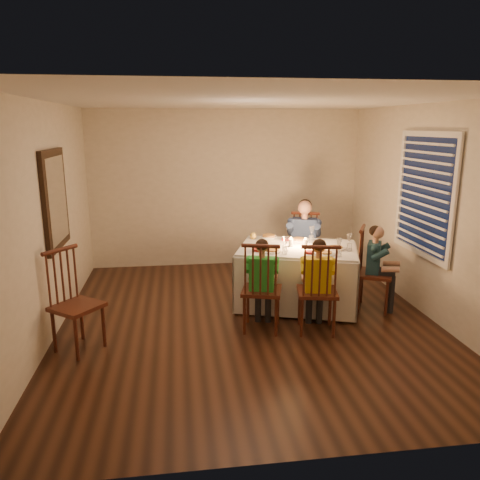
{
  "coord_description": "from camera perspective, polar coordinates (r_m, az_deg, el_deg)",
  "views": [
    {
      "loc": [
        -0.83,
        -5.29,
        2.33
      ],
      "look_at": [
        -0.08,
        0.15,
        0.99
      ],
      "focal_mm": 35.0,
      "sensor_mm": 36.0,
      "label": 1
    }
  ],
  "objects": [
    {
      "name": "ground",
      "position": [
        5.84,
        1.03,
        -9.78
      ],
      "size": [
        5.0,
        5.0,
        0.0
      ],
      "primitive_type": "plane",
      "color": "black",
      "rests_on": "ground"
    },
    {
      "name": "wall_left",
      "position": [
        5.57,
        -22.45,
        2.05
      ],
      "size": [
        0.02,
        5.0,
        2.6
      ],
      "primitive_type": "cube",
      "color": "beige",
      "rests_on": "ground"
    },
    {
      "name": "wall_right",
      "position": [
        6.2,
        22.12,
        3.18
      ],
      "size": [
        0.02,
        5.0,
        2.6
      ],
      "primitive_type": "cube",
      "color": "beige",
      "rests_on": "ground"
    },
    {
      "name": "wall_back",
      "position": [
        7.9,
        -1.72,
        6.26
      ],
      "size": [
        4.5,
        0.02,
        2.6
      ],
      "primitive_type": "cube",
      "color": "beige",
      "rests_on": "ground"
    },
    {
      "name": "ceiling",
      "position": [
        5.36,
        1.15,
        16.64
      ],
      "size": [
        5.0,
        5.0,
        0.0
      ],
      "primitive_type": "plane",
      "color": "white",
      "rests_on": "wall_back"
    },
    {
      "name": "dining_table",
      "position": [
        6.2,
        7.01,
        -2.87
      ],
      "size": [
        1.79,
        1.52,
        0.76
      ],
      "rotation": [
        0.0,
        0.0,
        -0.32
      ],
      "color": "silver",
      "rests_on": "ground"
    },
    {
      "name": "chair_adult",
      "position": [
        7.14,
        7.59,
        -5.42
      ],
      "size": [
        0.56,
        0.55,
        1.08
      ],
      "primitive_type": null,
      "rotation": [
        0.0,
        0.0,
        -0.35
      ],
      "color": "#3B1610",
      "rests_on": "ground"
    },
    {
      "name": "chair_near_left",
      "position": [
        5.62,
        2.61,
        -10.76
      ],
      "size": [
        0.54,
        0.53,
        1.08
      ],
      "primitive_type": null,
      "rotation": [
        0.0,
        0.0,
        2.87
      ],
      "color": "#3B1610",
      "rests_on": "ground"
    },
    {
      "name": "chair_near_right",
      "position": [
        5.64,
        9.19,
        -10.85
      ],
      "size": [
        0.52,
        0.5,
        1.08
      ],
      "primitive_type": null,
      "rotation": [
        0.0,
        0.0,
        2.95
      ],
      "color": "#3B1610",
      "rests_on": "ground"
    },
    {
      "name": "chair_end",
      "position": [
        6.43,
        15.84,
        -8.05
      ],
      "size": [
        0.58,
        0.59,
        1.08
      ],
      "primitive_type": null,
      "rotation": [
        0.0,
        0.0,
        1.09
      ],
      "color": "#3B1610",
      "rests_on": "ground"
    },
    {
      "name": "chair_extra",
      "position": [
        5.43,
        -18.83,
        -12.45
      ],
      "size": [
        0.62,
        0.62,
        1.1
      ],
      "primitive_type": null,
      "rotation": [
        0.0,
        0.0,
        0.9
      ],
      "color": "#3B1610",
      "rests_on": "ground"
    },
    {
      "name": "adult",
      "position": [
        7.14,
        7.59,
        -5.42
      ],
      "size": [
        0.6,
        0.58,
        1.29
      ],
      "primitive_type": null,
      "rotation": [
        0.0,
        0.0,
        -0.35
      ],
      "color": "navy",
      "rests_on": "ground"
    },
    {
      "name": "child_green",
      "position": [
        5.62,
        2.61,
        -10.76
      ],
      "size": [
        0.45,
        0.43,
        1.1
      ],
      "primitive_type": null,
      "rotation": [
        0.0,
        0.0,
        2.87
      ],
      "color": "green",
      "rests_on": "ground"
    },
    {
      "name": "child_yellow",
      "position": [
        5.64,
        9.19,
        -10.85
      ],
      "size": [
        0.44,
        0.41,
        1.11
      ],
      "primitive_type": null,
      "rotation": [
        0.0,
        0.0,
        2.95
      ],
      "color": "gold",
      "rests_on": "ground"
    },
    {
      "name": "child_teal",
      "position": [
        6.43,
        15.84,
        -8.05
      ],
      "size": [
        0.48,
        0.49,
        1.11
      ],
      "primitive_type": null,
      "rotation": [
        0.0,
        0.0,
        1.09
      ],
      "color": "#1B3944",
      "rests_on": "ground"
    },
    {
      "name": "setting_adult",
      "position": [
        6.46,
        7.19,
        -0.0
      ],
      "size": [
        0.33,
        0.33,
        0.02
      ],
      "primitive_type": "cylinder",
      "rotation": [
        0.0,
        0.0,
        -0.32
      ],
      "color": "white",
      "rests_on": "dining_table"
    },
    {
      "name": "setting_green",
      "position": [
        5.86,
        3.87,
        -1.36
      ],
      "size": [
        0.33,
        0.33,
        0.02
      ],
      "primitive_type": "cylinder",
      "rotation": [
        0.0,
        0.0,
        -0.32
      ],
      "color": "white",
      "rests_on": "dining_table"
    },
    {
      "name": "setting_yellow",
      "position": [
        5.84,
        10.27,
        -1.62
      ],
      "size": [
        0.33,
        0.33,
        0.02
      ],
      "primitive_type": "cylinder",
      "rotation": [
        0.0,
        0.0,
        -0.32
      ],
      "color": "white",
      "rests_on": "dining_table"
    },
    {
      "name": "setting_teal",
      "position": [
        6.11,
        11.55,
        -0.99
      ],
      "size": [
        0.33,
        0.33,
        0.02
      ],
      "primitive_type": "cylinder",
      "rotation": [
        0.0,
        0.0,
        -0.32
      ],
      "color": "white",
      "rests_on": "dining_table"
    },
    {
      "name": "candle_left",
      "position": [
        6.13,
        6.21,
        -0.34
      ],
      "size": [
        0.06,
        0.06,
        0.1
      ],
      "primitive_type": "cylinder",
      "color": "white",
      "rests_on": "dining_table"
    },
    {
      "name": "candle_right",
      "position": [
        6.12,
        7.96,
        -0.42
      ],
      "size": [
        0.06,
        0.06,
        0.1
      ],
      "primitive_type": "cylinder",
      "color": "white",
      "rests_on": "dining_table"
    },
    {
      "name": "squash",
      "position": [
        6.5,
        1.6,
        0.5
      ],
      "size": [
        0.09,
        0.09,
        0.09
      ],
      "primitive_type": "sphere",
      "color": "yellow",
      "rests_on": "dining_table"
    },
    {
      "name": "orange_fruit",
      "position": [
        6.17,
        9.48,
        -0.46
      ],
      "size": [
        0.08,
        0.08,
        0.08
      ],
      "primitive_type": "sphere",
      "color": "orange",
      "rests_on": "dining_table"
    },
    {
      "name": "serving_bowl",
      "position": [
        6.48,
        3.52,
        0.27
      ],
      "size": [
        0.27,
        0.27,
        0.05
      ],
      "primitive_type": "imported",
      "rotation": [
        0.0,
        0.0,
        -0.25
      ],
      "color": "white",
      "rests_on": "dining_table"
    },
    {
      "name": "wall_mirror",
      "position": [
        5.82,
        -21.6,
        4.59
      ],
      "size": [
        0.06,
        0.95,
        1.15
      ],
      "color": "black",
      "rests_on": "wall_left"
    },
    {
      "name": "window_blinds",
      "position": [
        6.24,
        21.49,
        5.16
      ],
      "size": [
        0.07,
        1.34,
        1.54
      ],
      "color": "#0D1634",
      "rests_on": "wall_right"
    }
  ]
}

